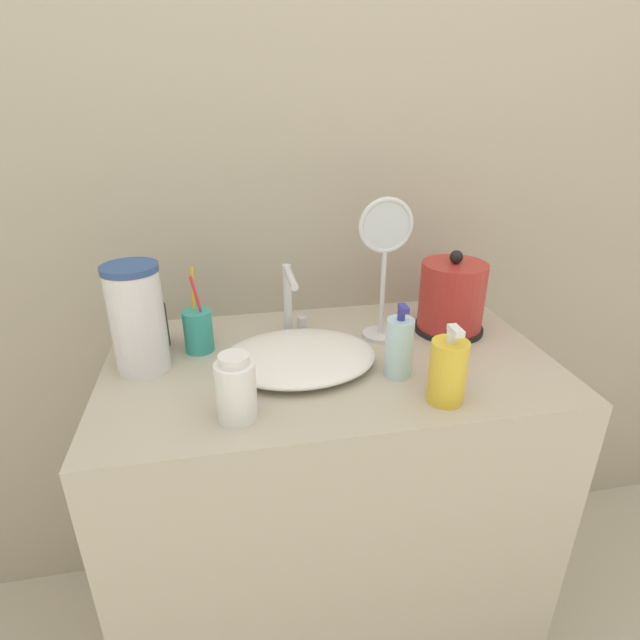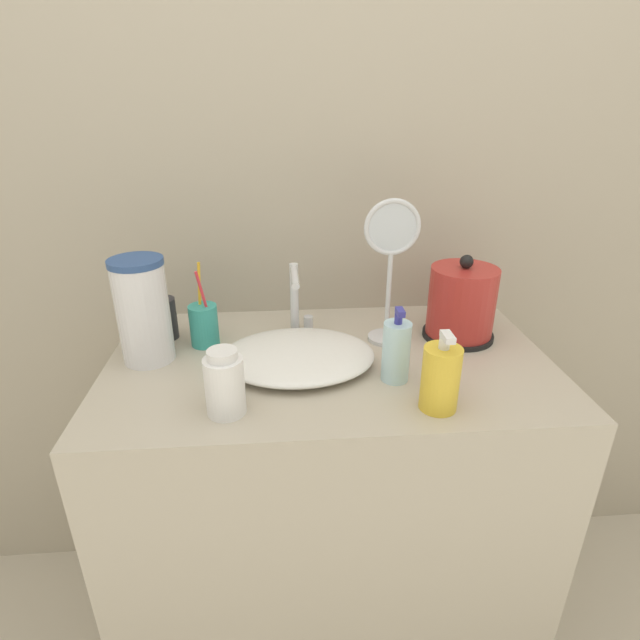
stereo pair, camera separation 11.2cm
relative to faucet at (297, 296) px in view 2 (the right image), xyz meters
name	(u,v)px [view 2 (the right image)]	position (x,y,z in m)	size (l,w,h in m)	color
wall_back	(318,156)	(0.07, 0.18, 0.31)	(6.00, 0.04, 2.60)	#ADA38E
vanity_counter	(328,503)	(0.07, -0.14, -0.54)	(1.02, 0.60, 0.88)	#B7AD99
sink_basin	(298,355)	(-0.01, -0.16, -0.08)	(0.35, 0.28, 0.04)	white
faucet	(297,296)	(0.00, 0.00, 0.00)	(0.06, 0.15, 0.18)	silver
electric_kettle	(461,305)	(0.41, -0.05, -0.02)	(0.18, 0.18, 0.21)	black
toothbrush_cup	(204,324)	(-0.23, -0.04, -0.05)	(0.07, 0.07, 0.21)	teal
lotion_bottle	(396,351)	(0.20, -0.24, -0.04)	(0.06, 0.06, 0.17)	silver
shampoo_bottle	(225,384)	(-0.15, -0.34, -0.04)	(0.08, 0.08, 0.13)	white
mouthwash_bottle	(441,378)	(0.26, -0.35, -0.04)	(0.07, 0.07, 0.17)	gold
hand_cream_bottle	(164,318)	(-0.33, 0.01, -0.05)	(0.06, 0.06, 0.14)	#28282D
vanity_mirror	(391,259)	(0.22, -0.05, 0.11)	(0.13, 0.09, 0.35)	silver
water_pitcher	(143,311)	(-0.35, -0.10, 0.02)	(0.12, 0.12, 0.24)	silver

